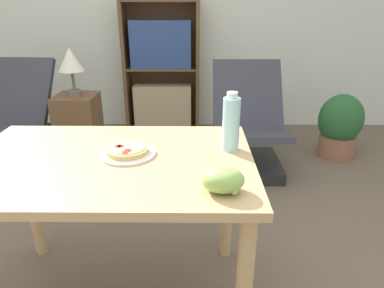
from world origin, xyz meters
name	(u,v)px	position (x,y,z in m)	size (l,w,h in m)	color
wall_back	(164,6)	(0.00, 2.62, 1.30)	(8.00, 0.05, 2.60)	silver
dining_table	(110,182)	(-0.02, 0.03, 0.64)	(1.18, 0.77, 0.75)	tan
pizza_on_plate	(128,151)	(0.05, 0.06, 0.77)	(0.23, 0.23, 0.04)	white
grape_bunch	(223,180)	(0.42, -0.23, 0.79)	(0.14, 0.11, 0.09)	#93BC5B
drink_bottle	(231,123)	(0.48, 0.12, 0.87)	(0.07, 0.07, 0.25)	#A3DBEA
lounge_chair_near	(14,132)	(-1.24, 1.55, 0.29)	(0.63, 0.80, 0.88)	black
lounge_chair_far	(248,137)	(0.78, 1.46, 0.29)	(0.59, 0.76, 0.88)	black
bookshelf	(162,74)	(-0.02, 2.45, 0.63)	(0.79, 0.30, 1.37)	brown
side_table	(80,130)	(-0.68, 1.58, 0.31)	(0.34, 0.34, 0.61)	brown
table_lamp	(71,62)	(-0.68, 1.58, 0.89)	(0.21, 0.21, 0.39)	#665B51
potted_plant_floor	(340,126)	(1.65, 1.72, 0.30)	(0.40, 0.34, 0.59)	#8E5B42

